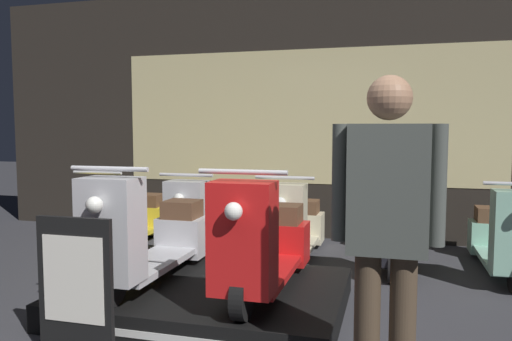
# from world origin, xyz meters

# --- Properties ---
(shop_wall_back) EXTENTS (8.82, 0.09, 3.20)m
(shop_wall_back) POSITION_xyz_m (0.00, 3.91, 1.60)
(shop_wall_back) COLOR #28231E
(shop_wall_back) RESTS_ON ground_plane
(display_platform) EXTENTS (2.07, 1.53, 0.20)m
(display_platform) POSITION_xyz_m (-0.26, 1.11, 0.10)
(display_platform) COLOR black
(display_platform) RESTS_ON ground_plane
(scooter_display_left) EXTENTS (0.57, 1.60, 0.96)m
(scooter_display_left) POSITION_xyz_m (-0.73, 1.04, 0.56)
(scooter_display_left) COLOR black
(scooter_display_left) RESTS_ON display_platform
(scooter_display_right) EXTENTS (0.57, 1.60, 0.96)m
(scooter_display_right) POSITION_xyz_m (0.21, 1.04, 0.56)
(scooter_display_right) COLOR black
(scooter_display_right) RESTS_ON display_platform
(scooter_backrow_0) EXTENTS (0.57, 1.60, 0.96)m
(scooter_backrow_0) POSITION_xyz_m (-1.92, 2.73, 0.36)
(scooter_backrow_0) COLOR black
(scooter_backrow_0) RESTS_ON ground_plane
(scooter_backrow_1) EXTENTS (0.57, 1.60, 0.96)m
(scooter_backrow_1) POSITION_xyz_m (-0.90, 2.73, 0.36)
(scooter_backrow_1) COLOR black
(scooter_backrow_1) RESTS_ON ground_plane
(scooter_backrow_2) EXTENTS (0.57, 1.60, 0.96)m
(scooter_backrow_2) POSITION_xyz_m (0.11, 2.73, 0.36)
(scooter_backrow_2) COLOR black
(scooter_backrow_2) RESTS_ON ground_plane
(scooter_backrow_3) EXTENTS (0.57, 1.60, 0.96)m
(scooter_backrow_3) POSITION_xyz_m (1.13, 2.73, 0.36)
(scooter_backrow_3) COLOR black
(scooter_backrow_3) RESTS_ON ground_plane
(scooter_backrow_4) EXTENTS (0.57, 1.60, 0.96)m
(scooter_backrow_4) POSITION_xyz_m (2.14, 2.73, 0.36)
(scooter_backrow_4) COLOR black
(scooter_backrow_4) RESTS_ON ground_plane
(person_right_browsing) EXTENTS (0.54, 0.22, 1.66)m
(person_right_browsing) POSITION_xyz_m (1.08, 0.05, 0.96)
(person_right_browsing) COLOR #473828
(person_right_browsing) RESTS_ON ground_plane
(price_sign_board) EXTENTS (0.50, 0.04, 0.88)m
(price_sign_board) POSITION_xyz_m (-0.73, 0.10, 0.45)
(price_sign_board) COLOR black
(price_sign_board) RESTS_ON ground_plane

